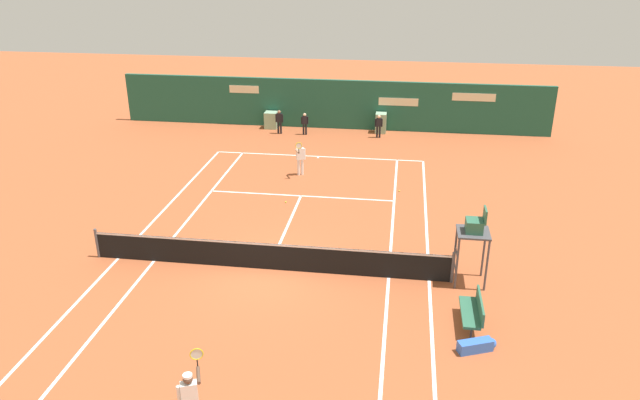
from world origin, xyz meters
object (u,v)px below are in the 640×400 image
at_px(player_near_side, 190,397).
at_px(ball_kid_right_post, 279,120).
at_px(ball_kid_left_post, 379,125).
at_px(player_on_baseline, 300,157).
at_px(player_bench, 474,310).
at_px(tennis_ball_near_service_line, 286,202).
at_px(umpire_chair, 474,232).
at_px(tennis_ball_mid_court, 399,191).
at_px(ball_kid_centre_post, 305,122).
at_px(equipment_bag, 478,345).

xyz_separation_m(player_near_side, ball_kid_right_post, (-2.73, 22.72, -0.17)).
bearing_deg(player_near_side, ball_kid_left_post, 61.59).
height_order(player_on_baseline, ball_kid_right_post, player_on_baseline).
xyz_separation_m(player_bench, ball_kid_left_post, (-3.58, 17.74, 0.24)).
bearing_deg(tennis_ball_near_service_line, player_on_baseline, 89.11).
height_order(umpire_chair, player_near_side, umpire_chair).
xyz_separation_m(umpire_chair, player_near_side, (-6.61, -7.41, -0.82)).
distance_m(player_bench, tennis_ball_mid_court, 10.09).
relative_size(umpire_chair, player_bench, 1.64).
xyz_separation_m(ball_kid_centre_post, tennis_ball_mid_court, (5.52, -7.91, -0.69)).
xyz_separation_m(ball_kid_right_post, ball_kid_centre_post, (1.46, 0.00, -0.07)).
bearing_deg(tennis_ball_near_service_line, player_bench, -48.69).
xyz_separation_m(tennis_ball_mid_court, tennis_ball_near_service_line, (-4.70, -1.92, 0.00)).
relative_size(equipment_bag, tennis_ball_near_service_line, 15.71).
xyz_separation_m(player_near_side, ball_kid_left_post, (2.92, 22.72, -0.21)).
bearing_deg(player_near_side, player_on_baseline, 70.30).
bearing_deg(player_on_baseline, tennis_ball_near_service_line, 62.90).
height_order(ball_kid_left_post, ball_kid_right_post, ball_kid_right_post).
height_order(player_near_side, tennis_ball_near_service_line, player_near_side).
relative_size(player_near_side, ball_kid_right_post, 1.33).
xyz_separation_m(player_bench, tennis_ball_mid_court, (-2.24, 9.83, -0.48)).
bearing_deg(ball_kid_right_post, umpire_chair, 124.08).
relative_size(player_on_baseline, ball_kid_centre_post, 1.42).
height_order(player_bench, player_near_side, player_near_side).
bearing_deg(tennis_ball_mid_court, ball_kid_right_post, 131.45).
height_order(umpire_chair, tennis_ball_near_service_line, umpire_chair).
bearing_deg(umpire_chair, tennis_ball_mid_court, 17.63).
bearing_deg(ball_kid_centre_post, ball_kid_right_post, -11.35).
height_order(umpire_chair, ball_kid_right_post, umpire_chair).
xyz_separation_m(player_bench, ball_kid_centre_post, (-7.77, 17.74, 0.21)).
bearing_deg(player_near_side, equipment_bag, 9.21).
xyz_separation_m(ball_kid_right_post, tennis_ball_near_service_line, (2.29, -9.83, -0.75)).
bearing_deg(ball_kid_left_post, player_bench, 94.64).
relative_size(ball_kid_right_post, ball_kid_centre_post, 1.09).
relative_size(ball_kid_left_post, tennis_ball_mid_court, 19.17).
distance_m(equipment_bag, ball_kid_left_post, 19.24).
distance_m(player_on_baseline, ball_kid_right_post, 6.91).
bearing_deg(player_on_baseline, ball_kid_left_post, -143.22).
bearing_deg(player_on_baseline, equipment_bag, 93.07).
relative_size(equipment_bag, ball_kid_right_post, 0.78).
distance_m(umpire_chair, equipment_bag, 3.93).
distance_m(player_on_baseline, ball_kid_left_post, 7.29).
relative_size(player_near_side, tennis_ball_mid_court, 26.67).
relative_size(umpire_chair, ball_kid_left_post, 1.99).
bearing_deg(tennis_ball_near_service_line, player_near_side, -88.02).
height_order(player_bench, ball_kid_left_post, ball_kid_left_post).
distance_m(umpire_chair, tennis_ball_mid_court, 7.95).
distance_m(equipment_bag, ball_kid_right_post, 21.06).
height_order(equipment_bag, player_near_side, player_near_side).
bearing_deg(tennis_ball_near_service_line, ball_kid_left_post, 71.11).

